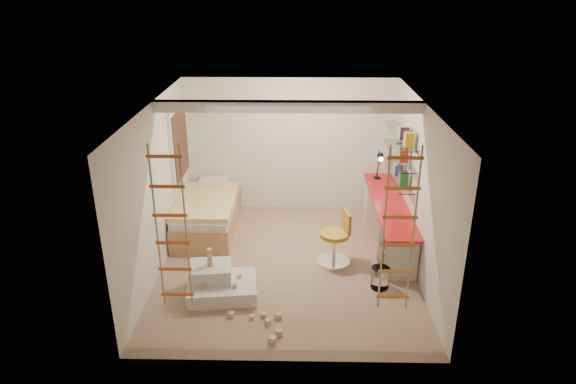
{
  "coord_description": "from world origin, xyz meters",
  "views": [
    {
      "loc": [
        0.15,
        -7.18,
        4.28
      ],
      "look_at": [
        0.0,
        0.3,
        1.15
      ],
      "focal_mm": 32.0,
      "sensor_mm": 36.0,
      "label": 1
    }
  ],
  "objects_px": {
    "bed": "(208,213)",
    "swivel_chair": "(336,245)",
    "desk": "(388,220)",
    "play_platform": "(219,283)"
  },
  "relations": [
    {
      "from": "bed",
      "to": "swivel_chair",
      "type": "relative_size",
      "value": 2.21
    },
    {
      "from": "desk",
      "to": "swivel_chair",
      "type": "relative_size",
      "value": 3.1
    },
    {
      "from": "bed",
      "to": "swivel_chair",
      "type": "xyz_separation_m",
      "value": [
        2.25,
        -1.15,
        0.0
      ]
    },
    {
      "from": "swivel_chair",
      "to": "play_platform",
      "type": "bearing_deg",
      "value": -152.85
    },
    {
      "from": "desk",
      "to": "play_platform",
      "type": "height_order",
      "value": "desk"
    },
    {
      "from": "desk",
      "to": "bed",
      "type": "height_order",
      "value": "desk"
    },
    {
      "from": "swivel_chair",
      "to": "desk",
      "type": "bearing_deg",
      "value": 39.82
    },
    {
      "from": "bed",
      "to": "swivel_chair",
      "type": "distance_m",
      "value": 2.53
    },
    {
      "from": "bed",
      "to": "desk",
      "type": "bearing_deg",
      "value": -6.49
    },
    {
      "from": "desk",
      "to": "bed",
      "type": "relative_size",
      "value": 1.4
    }
  ]
}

